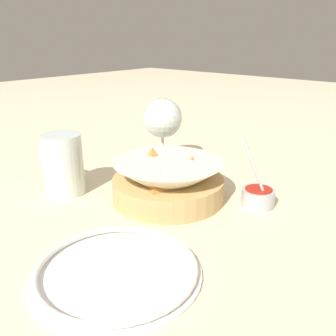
{
  "coord_description": "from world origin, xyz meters",
  "views": [
    {
      "loc": [
        -0.41,
        0.51,
        0.3
      ],
      "look_at": [
        0.01,
        0.02,
        0.06
      ],
      "focal_mm": 40.0,
      "sensor_mm": 36.0,
      "label": 1
    }
  ],
  "objects": [
    {
      "name": "sauce_cup",
      "position": [
        -0.13,
        -0.06,
        0.02
      ],
      "size": [
        0.07,
        0.06,
        0.12
      ],
      "color": "#B7B7BC",
      "rests_on": "ground_plane"
    },
    {
      "name": "ground_plane",
      "position": [
        0.0,
        0.0,
        0.0
      ],
      "size": [
        4.0,
        4.0,
        0.0
      ],
      "primitive_type": "plane",
      "color": "beige"
    },
    {
      "name": "side_plate",
      "position": [
        -0.09,
        0.24,
        0.01
      ],
      "size": [
        0.22,
        0.22,
        0.01
      ],
      "color": "white",
      "rests_on": "ground_plane"
    },
    {
      "name": "food_basket",
      "position": [
        0.01,
        0.02,
        0.03
      ],
      "size": [
        0.21,
        0.21,
        0.09
      ],
      "color": "tan",
      "rests_on": "ground_plane"
    },
    {
      "name": "wine_glass",
      "position": [
        0.15,
        -0.12,
        0.11
      ],
      "size": [
        0.09,
        0.09,
        0.16
      ],
      "color": "silver",
      "rests_on": "ground_plane"
    },
    {
      "name": "beer_mug",
      "position": [
        0.19,
        0.13,
        0.05
      ],
      "size": [
        0.12,
        0.08,
        0.12
      ],
      "color": "silver",
      "rests_on": "ground_plane"
    }
  ]
}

